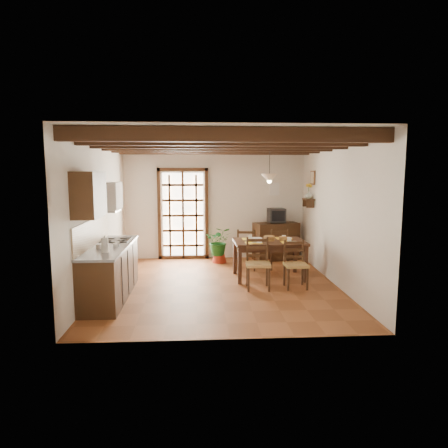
{
  "coord_description": "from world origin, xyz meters",
  "views": [
    {
      "loc": [
        -0.38,
        -7.51,
        2.21
      ],
      "look_at": [
        0.1,
        0.4,
        1.15
      ],
      "focal_mm": 32.0,
      "sensor_mm": 36.0,
      "label": 1
    }
  ],
  "objects": [
    {
      "name": "table_setting",
      "position": [
        1.04,
        0.49,
        0.85
      ],
      "size": [
        1.05,
        0.7,
        0.1
      ],
      "rotation": [
        0.0,
        0.0,
        0.03
      ],
      "color": "yellow",
      "rests_on": "dining_table"
    },
    {
      "name": "kitchen_counter",
      "position": [
        -1.96,
        -0.6,
        0.47
      ],
      "size": [
        0.64,
        2.25,
        1.38
      ],
      "color": "#351F10",
      "rests_on": "ground_plane"
    },
    {
      "name": "upper_cabinet",
      "position": [
        -2.08,
        -1.3,
        1.85
      ],
      "size": [
        0.35,
        0.8,
        0.7
      ],
      "primitive_type": "cube",
      "color": "#351F10",
      "rests_on": "room_shell"
    },
    {
      "name": "french_door",
      "position": [
        -0.8,
        2.45,
        1.18
      ],
      "size": [
        1.26,
        0.11,
        2.32
      ],
      "color": "white",
      "rests_on": "ground_plane"
    },
    {
      "name": "pendant_lamp",
      "position": [
        1.04,
        0.59,
        2.08
      ],
      "size": [
        0.36,
        0.36,
        0.84
      ],
      "color": "black",
      "rests_on": "room_shell"
    },
    {
      "name": "dining_table",
      "position": [
        1.04,
        0.49,
        0.68
      ],
      "size": [
        1.47,
        0.97,
        0.78
      ],
      "rotation": [
        0.0,
        0.0,
        0.03
      ],
      "color": "#381F12",
      "rests_on": "ground_plane"
    },
    {
      "name": "range_hood",
      "position": [
        -2.05,
        -0.05,
        1.73
      ],
      "size": [
        0.38,
        0.6,
        0.54
      ],
      "color": "white",
      "rests_on": "room_shell"
    },
    {
      "name": "framed_picture",
      "position": [
        2.22,
        1.6,
        2.05
      ],
      "size": [
        0.03,
        0.32,
        0.32
      ],
      "color": "brown",
      "rests_on": "room_shell"
    },
    {
      "name": "table_bowl",
      "position": [
        0.78,
        0.54,
        0.81
      ],
      "size": [
        0.25,
        0.25,
        0.05
      ],
      "primitive_type": "imported",
      "rotation": [
        0.0,
        0.0,
        0.19
      ],
      "color": "white",
      "rests_on": "dining_table"
    },
    {
      "name": "crt_tv",
      "position": [
        1.51,
        2.22,
        1.11
      ],
      "size": [
        0.43,
        0.4,
        0.34
      ],
      "rotation": [
        0.0,
        0.0,
        0.1
      ],
      "color": "black",
      "rests_on": "sideboard"
    },
    {
      "name": "wall_shelf",
      "position": [
        2.14,
        1.6,
        1.51
      ],
      "size": [
        0.2,
        0.42,
        0.2
      ],
      "color": "#351F10",
      "rests_on": "room_shell"
    },
    {
      "name": "counter_items",
      "position": [
        -1.95,
        -0.51,
        0.96
      ],
      "size": [
        0.5,
        1.43,
        0.25
      ],
      "color": "black",
      "rests_on": "kitchen_counter"
    },
    {
      "name": "chair_far_left",
      "position": [
        0.65,
        1.22,
        0.29
      ],
      "size": [
        0.48,
        0.46,
        0.93
      ],
      "rotation": [
        0.0,
        0.0,
        3.01
      ],
      "color": "#AD874A",
      "rests_on": "ground_plane"
    },
    {
      "name": "sideboard",
      "position": [
        1.51,
        2.23,
        0.46
      ],
      "size": [
        1.18,
        0.75,
        0.92
      ],
      "primitive_type": "cube",
      "rotation": [
        0.0,
        0.0,
        0.25
      ],
      "color": "#351F10",
      "rests_on": "ground_plane"
    },
    {
      "name": "shelf_vase",
      "position": [
        2.14,
        1.6,
        1.65
      ],
      "size": [
        0.15,
        0.15,
        0.15
      ],
      "primitive_type": "imported",
      "color": "#B2BFB2",
      "rests_on": "wall_shelf"
    },
    {
      "name": "chair_near_right",
      "position": [
        1.42,
        -0.24,
        0.28
      ],
      "size": [
        0.42,
        0.4,
        0.9
      ],
      "rotation": [
        0.0,
        0.0,
        0.02
      ],
      "color": "#AD874A",
      "rests_on": "ground_plane"
    },
    {
      "name": "chair_far_right",
      "position": [
        1.38,
        1.24,
        0.29
      ],
      "size": [
        0.44,
        0.42,
        0.93
      ],
      "rotation": [
        0.0,
        0.0,
        3.16
      ],
      "color": "#AD874A",
      "rests_on": "ground_plane"
    },
    {
      "name": "ground_plane",
      "position": [
        0.0,
        0.0,
        0.0
      ],
      "size": [
        5.0,
        5.0,
        0.0
      ],
      "primitive_type": "plane",
      "color": "brown"
    },
    {
      "name": "plant_pot",
      "position": [
        0.08,
        1.95,
        0.11
      ],
      "size": [
        0.35,
        0.35,
        0.21
      ],
      "primitive_type": "cone",
      "color": "maroon",
      "rests_on": "ground_plane"
    },
    {
      "name": "fuse_box",
      "position": [
        1.5,
        2.48,
        1.75
      ],
      "size": [
        0.25,
        0.03,
        0.32
      ],
      "primitive_type": "cube",
      "color": "white",
      "rests_on": "room_shell"
    },
    {
      "name": "shelf_flowers",
      "position": [
        2.14,
        1.6,
        1.86
      ],
      "size": [
        0.14,
        0.14,
        0.36
      ],
      "color": "yellow",
      "rests_on": "shelf_vase"
    },
    {
      "name": "chair_near_left",
      "position": [
        0.7,
        -0.26,
        0.3
      ],
      "size": [
        0.46,
        0.44,
        0.96
      ],
      "rotation": [
        0.0,
        0.0,
        -0.05
      ],
      "color": "#AD874A",
      "rests_on": "ground_plane"
    },
    {
      "name": "ceiling_beams",
      "position": [
        0.0,
        0.0,
        2.69
      ],
      "size": [
        4.5,
        4.34,
        0.2
      ],
      "color": "black",
      "rests_on": "room_shell"
    },
    {
      "name": "potted_plant",
      "position": [
        0.08,
        1.95,
        0.57
      ],
      "size": [
        1.72,
        1.51,
        1.8
      ],
      "primitive_type": "imported",
      "rotation": [
        0.0,
        0.0,
        -0.08
      ],
      "color": "#144C19",
      "rests_on": "ground_plane"
    },
    {
      "name": "room_shell",
      "position": [
        0.0,
        0.0,
        1.82
      ],
      "size": [
        4.52,
        5.02,
        2.81
      ],
      "color": "silver",
      "rests_on": "ground_plane"
    }
  ]
}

